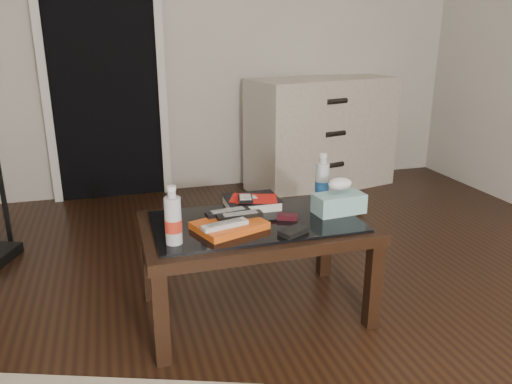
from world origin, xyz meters
TOP-DOWN VIEW (x-y plane):
  - doorway at (-0.40, 2.47)m, footprint 0.90×0.08m
  - coffee_table at (0.19, 0.48)m, footprint 1.00×0.60m
  - dresser at (1.27, 2.23)m, footprint 1.28×0.76m
  - magazines at (0.06, 0.42)m, footprint 0.33×0.29m
  - remote_silver at (0.03, 0.37)m, footprint 0.21×0.10m
  - remote_black_front at (0.11, 0.46)m, footprint 0.20×0.06m
  - remote_black_back at (0.07, 0.52)m, footprint 0.21×0.08m
  - textbook at (0.22, 0.66)m, footprint 0.25×0.20m
  - dvd_mailers at (0.22, 0.65)m, footprint 0.23×0.20m
  - ipod at (0.18, 0.62)m, footprint 0.08×0.11m
  - flip_phone at (0.33, 0.46)m, footprint 0.10×0.08m
  - wallet at (0.30, 0.29)m, footprint 0.14×0.12m
  - water_bottle_left at (-0.19, 0.34)m, footprint 0.08×0.08m
  - water_bottle_right at (0.58, 0.65)m, footprint 0.07×0.07m
  - tissue_box at (0.59, 0.47)m, footprint 0.24×0.14m

SIDE VIEW (x-z plane):
  - coffee_table at x=0.19m, z-range 0.17..0.63m
  - dresser at x=1.27m, z-range 0.00..0.90m
  - wallet at x=0.30m, z-range 0.46..0.48m
  - flip_phone at x=0.33m, z-range 0.46..0.48m
  - magazines at x=0.06m, z-range 0.46..0.49m
  - textbook at x=0.22m, z-range 0.46..0.51m
  - remote_silver at x=0.03m, z-range 0.49..0.51m
  - remote_black_front at x=0.11m, z-range 0.49..0.51m
  - remote_black_back at x=0.07m, z-range 0.49..0.51m
  - tissue_box at x=0.59m, z-range 0.46..0.55m
  - dvd_mailers at x=0.22m, z-range 0.51..0.51m
  - ipod at x=0.18m, z-range 0.51..0.53m
  - water_bottle_left at x=-0.19m, z-range 0.46..0.70m
  - water_bottle_right at x=0.58m, z-range 0.46..0.70m
  - doorway at x=-0.40m, z-range -0.01..2.06m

